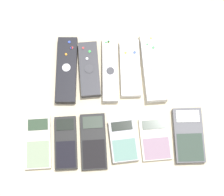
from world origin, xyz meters
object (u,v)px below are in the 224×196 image
at_px(remote_4, 153,67).
at_px(calculator_4, 155,139).
at_px(remote_0, 67,70).
at_px(calculator_5, 189,135).
at_px(remote_1, 89,69).
at_px(remote_3, 130,68).
at_px(calculator_3, 123,141).
at_px(remote_2, 110,69).
at_px(calculator_2, 94,141).
at_px(calculator_0, 38,142).
at_px(calculator_1, 66,143).

bearing_deg(remote_4, calculator_4, -94.62).
xyz_separation_m(remote_0, calculator_5, (0.34, -0.22, -0.00)).
relative_size(remote_1, calculator_5, 1.07).
bearing_deg(remote_3, calculator_5, -52.80).
distance_m(calculator_3, calculator_4, 0.09).
height_order(remote_0, calculator_4, remote_0).
xyz_separation_m(remote_2, calculator_2, (-0.06, -0.21, -0.00)).
relative_size(remote_2, calculator_4, 1.64).
bearing_deg(calculator_2, calculator_3, -2.09).
bearing_deg(remote_2, remote_0, 179.86).
relative_size(remote_2, calculator_5, 1.27).
xyz_separation_m(remote_0, remote_1, (0.07, -0.00, -0.00)).
xyz_separation_m(remote_0, calculator_2, (0.07, -0.22, -0.00)).
height_order(remote_0, calculator_2, remote_0).
xyz_separation_m(remote_4, calculator_5, (0.08, -0.21, -0.00)).
distance_m(remote_4, calculator_5, 0.22).
height_order(remote_3, calculator_0, remote_3).
distance_m(remote_3, calculator_2, 0.24).
distance_m(calculator_4, calculator_5, 0.09).
bearing_deg(calculator_0, remote_2, 44.03).
distance_m(remote_0, remote_3, 0.19).
relative_size(remote_3, remote_4, 0.83).
bearing_deg(remote_2, calculator_0, -133.49).
height_order(remote_2, calculator_4, remote_2).
distance_m(calculator_2, calculator_3, 0.08).
bearing_deg(remote_3, calculator_1, -131.20).
xyz_separation_m(remote_1, remote_2, (0.06, -0.00, 0.00)).
distance_m(calculator_2, calculator_4, 0.17).
bearing_deg(remote_3, calculator_0, -141.38).
height_order(calculator_0, calculator_2, same).
bearing_deg(remote_1, remote_2, -5.27).
bearing_deg(calculator_2, remote_4, 48.60).
bearing_deg(remote_3, calculator_3, -97.36).
relative_size(calculator_3, calculator_5, 0.78).
xyz_separation_m(calculator_3, calculator_4, (0.09, -0.00, -0.00)).
bearing_deg(calculator_3, remote_2, 93.67).
xyz_separation_m(remote_4, calculator_4, (-0.01, -0.21, -0.01)).
bearing_deg(calculator_4, remote_3, 102.95).
distance_m(remote_2, calculator_2, 0.22).
bearing_deg(calculator_2, remote_2, 74.94).
relative_size(calculator_2, calculator_4, 1.29).
bearing_deg(remote_4, calculator_5, -70.00).
bearing_deg(calculator_4, remote_1, 127.37).
height_order(remote_1, calculator_4, remote_1).
distance_m(calculator_0, calculator_4, 0.33).
relative_size(remote_2, calculator_2, 1.27).
bearing_deg(remote_1, calculator_3, -69.78).
distance_m(calculator_0, calculator_3, 0.24).
relative_size(remote_2, calculator_3, 1.63).
bearing_deg(calculator_0, calculator_1, -3.87).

